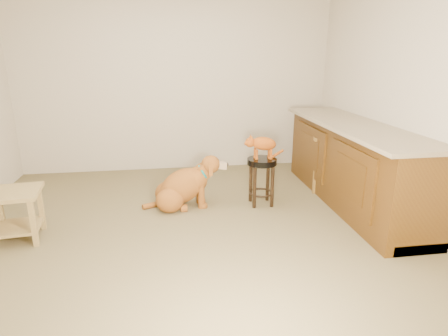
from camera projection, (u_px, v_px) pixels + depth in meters
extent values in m
cube|color=brown|center=(186.00, 224.00, 3.87)|extent=(4.50, 4.00, 0.01)
cube|color=#C2B69C|center=(176.00, 81.00, 5.38)|extent=(4.50, 0.04, 2.60)
cube|color=#C2B69C|center=(202.00, 149.00, 1.60)|extent=(4.50, 0.04, 2.60)
cube|color=#C2B69C|center=(403.00, 93.00, 3.81)|extent=(0.04, 4.00, 2.60)
cube|color=#4E2F0D|center=(353.00, 166.00, 4.30)|extent=(0.60, 2.50, 0.90)
cube|color=gray|center=(355.00, 125.00, 4.16)|extent=(0.70, 2.56, 0.04)
cube|color=black|center=(353.00, 198.00, 4.43)|extent=(0.52, 2.50, 0.10)
cube|color=#4E2F0D|center=(351.00, 178.00, 3.72)|extent=(0.02, 0.90, 0.62)
cube|color=#4E2F0D|center=(310.00, 151.00, 4.76)|extent=(0.02, 0.90, 0.62)
cube|color=#40260B|center=(349.00, 178.00, 3.72)|extent=(0.02, 0.60, 0.40)
cube|color=#40260B|center=(309.00, 151.00, 4.76)|extent=(0.02, 0.60, 0.40)
cylinder|color=black|center=(268.00, 181.00, 4.42)|extent=(0.04, 0.04, 0.48)
cylinder|color=black|center=(251.00, 182.00, 4.39)|extent=(0.04, 0.04, 0.48)
cylinder|color=black|center=(272.00, 187.00, 4.23)|extent=(0.04, 0.04, 0.48)
cylinder|color=black|center=(255.00, 188.00, 4.20)|extent=(0.04, 0.04, 0.48)
torus|color=black|center=(261.00, 193.00, 4.34)|extent=(0.29, 0.29, 0.02)
cylinder|color=black|center=(262.00, 161.00, 4.23)|extent=(0.34, 0.34, 0.07)
cube|color=brown|center=(334.00, 161.00, 4.90)|extent=(0.05, 0.05, 0.67)
cube|color=brown|center=(311.00, 161.00, 4.91)|extent=(0.05, 0.05, 0.67)
cube|color=brown|center=(340.00, 168.00, 4.61)|extent=(0.05, 0.05, 0.67)
cube|color=brown|center=(316.00, 168.00, 4.62)|extent=(0.05, 0.05, 0.67)
cube|color=brown|center=(327.00, 137.00, 4.66)|extent=(0.44, 0.44, 0.04)
cube|color=olive|center=(41.00, 208.00, 3.69)|extent=(0.05, 0.05, 0.45)
cube|color=olive|center=(1.00, 212.00, 3.61)|extent=(0.05, 0.05, 0.45)
cube|color=olive|center=(33.00, 223.00, 3.36)|extent=(0.05, 0.05, 0.45)
cube|color=olive|center=(12.00, 193.00, 3.41)|extent=(0.51, 0.51, 0.04)
cube|color=olive|center=(18.00, 227.00, 3.51)|extent=(0.43, 0.43, 0.03)
ellipsoid|color=brown|center=(169.00, 193.00, 4.34)|extent=(0.32, 0.27, 0.28)
ellipsoid|color=brown|center=(170.00, 200.00, 4.13)|extent=(0.32, 0.27, 0.28)
cylinder|color=brown|center=(182.00, 199.00, 4.42)|extent=(0.08, 0.09, 0.09)
cylinder|color=brown|center=(184.00, 208.00, 4.17)|extent=(0.08, 0.09, 0.09)
ellipsoid|color=brown|center=(182.00, 186.00, 4.23)|extent=(0.66, 0.37, 0.58)
ellipsoid|color=brown|center=(197.00, 179.00, 4.24)|extent=(0.25, 0.28, 0.29)
cylinder|color=brown|center=(199.00, 189.00, 4.37)|extent=(0.08, 0.08, 0.34)
cylinder|color=brown|center=(201.00, 194.00, 4.22)|extent=(0.08, 0.08, 0.34)
sphere|color=brown|center=(202.00, 201.00, 4.41)|extent=(0.09, 0.09, 0.09)
sphere|color=brown|center=(204.00, 206.00, 4.27)|extent=(0.09, 0.09, 0.09)
cylinder|color=brown|center=(203.00, 171.00, 4.23)|extent=(0.22, 0.16, 0.21)
ellipsoid|color=brown|center=(211.00, 164.00, 4.22)|extent=(0.22, 0.20, 0.20)
cube|color=tan|center=(221.00, 165.00, 4.25)|extent=(0.15, 0.08, 0.09)
sphere|color=black|center=(226.00, 164.00, 4.26)|extent=(0.05, 0.05, 0.05)
cube|color=brown|center=(208.00, 164.00, 4.31)|extent=(0.05, 0.06, 0.15)
cube|color=brown|center=(210.00, 169.00, 4.14)|extent=(0.05, 0.06, 0.15)
torus|color=#0E726E|center=(203.00, 172.00, 4.23)|extent=(0.12, 0.20, 0.18)
cylinder|color=#D8BF4C|center=(207.00, 177.00, 4.26)|extent=(0.01, 0.04, 0.04)
cylinder|color=brown|center=(154.00, 205.00, 4.27)|extent=(0.27, 0.16, 0.06)
ellipsoid|color=#8D3E0E|center=(264.00, 144.00, 4.17)|extent=(0.30, 0.14, 0.19)
cylinder|color=#8D3E0E|center=(255.00, 153.00, 4.23)|extent=(0.03, 0.03, 0.12)
sphere|color=#8D3E0E|center=(255.00, 157.00, 4.24)|extent=(0.04, 0.04, 0.04)
cylinder|color=#8D3E0E|center=(257.00, 155.00, 4.15)|extent=(0.03, 0.03, 0.12)
sphere|color=#8D3E0E|center=(257.00, 159.00, 4.17)|extent=(0.04, 0.04, 0.04)
cylinder|color=#8D3E0E|center=(269.00, 153.00, 4.25)|extent=(0.03, 0.03, 0.12)
sphere|color=#8D3E0E|center=(269.00, 156.00, 4.27)|extent=(0.04, 0.04, 0.04)
cylinder|color=#8D3E0E|center=(271.00, 154.00, 4.18)|extent=(0.03, 0.03, 0.12)
sphere|color=#8D3E0E|center=(271.00, 158.00, 4.19)|extent=(0.04, 0.04, 0.04)
sphere|color=#8D3E0E|center=(250.00, 142.00, 4.14)|extent=(0.11, 0.11, 0.11)
sphere|color=#8D3E0E|center=(246.00, 143.00, 4.14)|extent=(0.04, 0.04, 0.04)
sphere|color=brown|center=(245.00, 144.00, 4.14)|extent=(0.02, 0.02, 0.02)
cone|color=#8D3E0E|center=(251.00, 137.00, 4.16)|extent=(0.05, 0.05, 0.05)
cone|color=#C66B60|center=(250.00, 137.00, 4.16)|extent=(0.03, 0.03, 0.03)
cone|color=#8D3E0E|center=(252.00, 138.00, 4.10)|extent=(0.05, 0.05, 0.05)
cone|color=#C66B60|center=(252.00, 138.00, 4.10)|extent=(0.03, 0.03, 0.03)
cylinder|color=#8D3E0E|center=(275.00, 155.00, 4.27)|extent=(0.22, 0.12, 0.11)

